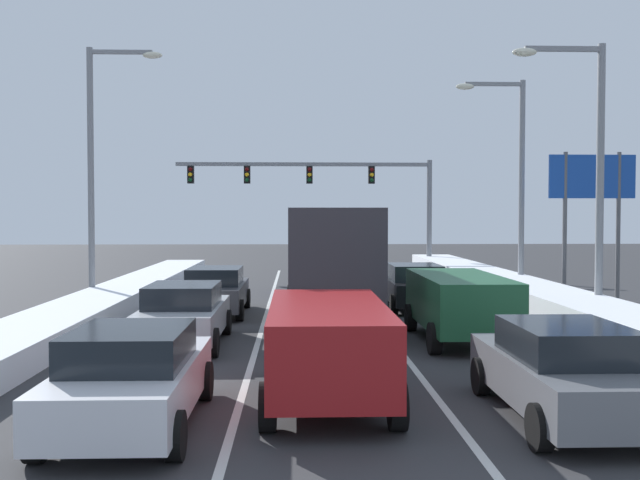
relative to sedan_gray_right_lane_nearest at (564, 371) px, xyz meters
The scene contains 19 objects.
ground_plane 8.27m from the sedan_gray_right_lane_nearest, 114.53° to the left, with size 120.00×120.00×0.00m, color #333335.
lane_stripe_between_right_lane_and_center_lane 11.16m from the sedan_gray_right_lane_nearest, 98.88° to the left, with size 0.14×38.64×0.01m, color silver.
lane_stripe_between_center_lane_and_left_lane 12.16m from the sedan_gray_right_lane_nearest, 114.95° to the left, with size 0.14×38.64×0.01m, color silver.
snow_bank_right_shoulder 11.58m from the sedan_gray_right_lane_nearest, 71.97° to the left, with size 2.09×38.64×0.91m, color white.
snow_bank_left_shoulder 15.16m from the sedan_gray_right_lane_nearest, 133.44° to the left, with size 2.12×38.64×0.63m, color white.
sedan_gray_right_lane_nearest is the anchor object (origin of this frame).
suv_green_right_lane_second 6.96m from the sedan_gray_right_lane_nearest, 90.47° to the left, with size 2.16×4.90×1.67m.
sedan_black_right_lane_third 13.40m from the sedan_gray_right_lane_nearest, 90.61° to the left, with size 2.00×4.50×1.51m.
suv_red_center_lane_nearest 3.83m from the sedan_gray_right_lane_nearest, 161.80° to the left, with size 2.16×4.90×1.67m.
box_truck_center_lane_second 9.92m from the sedan_gray_right_lane_nearest, 108.80° to the left, with size 2.53×7.20×3.36m.
suv_navy_center_lane_third 18.58m from the sedan_gray_right_lane_nearest, 100.15° to the left, with size 2.16×4.90×1.67m.
sedan_white_left_lane_nearest 6.62m from the sedan_gray_right_lane_nearest, behind, with size 2.00×4.50×1.51m.
sedan_silver_left_lane_second 9.58m from the sedan_gray_right_lane_nearest, 136.12° to the left, with size 2.00×4.50×1.51m.
sedan_charcoal_left_lane_third 13.89m from the sedan_gray_right_lane_nearest, 119.03° to the left, with size 2.00×4.50×1.51m.
traffic_light_gantry 28.92m from the sedan_gray_right_lane_nearest, 94.22° to the left, with size 14.00×0.47×6.20m.
street_lamp_right_near 10.89m from the sedan_gray_right_lane_nearest, 66.09° to the left, with size 2.66×0.36×8.01m.
street_lamp_right_mid 17.29m from the sedan_gray_right_lane_nearest, 75.94° to the left, with size 2.66×0.36×8.29m.
street_lamp_left_mid 19.13m from the sedan_gray_right_lane_nearest, 126.69° to the left, with size 2.66×0.36×9.08m.
roadside_sign_right 17.01m from the sedan_gray_right_lane_nearest, 66.20° to the left, with size 3.20×0.16×5.50m.
Camera 1 is at (-0.75, -4.47, 3.19)m, focal length 40.62 mm.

